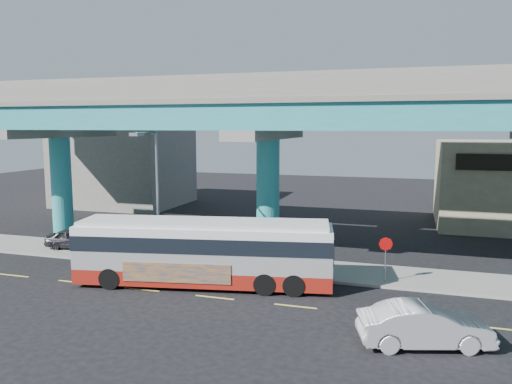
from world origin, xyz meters
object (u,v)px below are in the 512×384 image
(stop_sign, at_px, (386,250))
(parked_car, at_px, (75,239))
(transit_bus, at_px, (204,250))
(sedan, at_px, (424,325))
(street_lamp, at_px, (152,178))

(stop_sign, bearing_deg, parked_car, -175.81)
(stop_sign, bearing_deg, transit_bus, -154.73)
(sedan, relative_size, parked_car, 1.28)
(parked_car, height_order, street_lamp, street_lamp)
(transit_bus, xyz_separation_m, sedan, (10.78, -4.31, -1.06))
(sedan, height_order, parked_car, sedan)
(transit_bus, distance_m, street_lamp, 5.68)
(transit_bus, bearing_deg, stop_sign, 6.65)
(parked_car, xyz_separation_m, stop_sign, (20.08, -1.33, 1.05))
(street_lamp, relative_size, stop_sign, 3.31)
(transit_bus, bearing_deg, sedan, -32.42)
(parked_car, height_order, stop_sign, stop_sign)
(parked_car, bearing_deg, sedan, -122.38)
(sedan, bearing_deg, stop_sign, -2.21)
(transit_bus, xyz_separation_m, parked_car, (-11.10, 4.13, -1.06))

